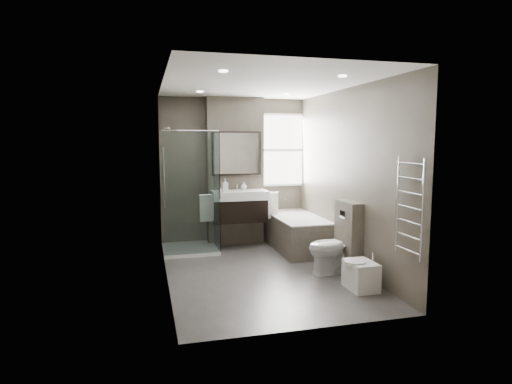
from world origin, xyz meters
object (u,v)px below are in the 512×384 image
object	(u,v)px
toilet	(334,247)
bidet	(361,275)
bathtub	(296,231)
vanity	(239,206)

from	to	relation	value
toilet	bidet	bearing A→B (deg)	-3.84
bathtub	vanity	bearing A→B (deg)	160.63
vanity	bidet	world-z (taller)	vanity
toilet	bidet	size ratio (longest dim) A/B	1.61
bathtub	toilet	world-z (taller)	toilet
vanity	bathtub	bearing A→B (deg)	-19.37
bathtub	bidet	world-z (taller)	bathtub
vanity	bathtub	world-z (taller)	vanity
bathtub	toilet	size ratio (longest dim) A/B	2.14
bathtub	bidet	distance (m)	2.10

